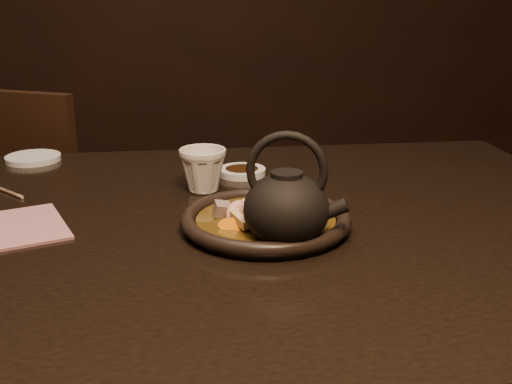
{
  "coord_description": "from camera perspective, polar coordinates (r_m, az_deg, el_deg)",
  "views": [
    {
      "loc": [
        0.1,
        -0.92,
        1.1
      ],
      "look_at": [
        0.21,
        -0.01,
        0.8
      ],
      "focal_mm": 45.0,
      "sensor_mm": 36.0,
      "label": 1
    }
  ],
  "objects": [
    {
      "name": "napkin",
      "position": [
        1.02,
        -21.3,
        -3.09
      ],
      "size": [
        0.21,
        0.21,
        0.0
      ],
      "primitive_type": "cube",
      "rotation": [
        0.0,
        0.0,
        0.36
      ],
      "color": "#9D6063",
      "rests_on": "table"
    },
    {
      "name": "table",
      "position": [
        1.02,
        -12.15,
        -6.95
      ],
      "size": [
        1.6,
        0.9,
        0.75
      ],
      "color": "black",
      "rests_on": "floor"
    },
    {
      "name": "tea_cup",
      "position": [
        1.12,
        -4.74,
        2.09
      ],
      "size": [
        0.1,
        0.1,
        0.08
      ],
      "primitive_type": "imported",
      "rotation": [
        0.0,
        0.0,
        0.33
      ],
      "color": "beige",
      "rests_on": "table"
    },
    {
      "name": "soy_dish",
      "position": [
        1.22,
        -1.27,
        1.83
      ],
      "size": [
        0.09,
        0.09,
        0.01
      ],
      "primitive_type": "cylinder",
      "color": "silver",
      "rests_on": "table"
    },
    {
      "name": "chair",
      "position": [
        1.79,
        -18.32,
        -3.35
      ],
      "size": [
        0.54,
        0.54,
        0.86
      ],
      "rotation": [
        0.0,
        0.0,
        2.71
      ],
      "color": "black",
      "rests_on": "floor"
    },
    {
      "name": "stirfry",
      "position": [
        0.95,
        0.52,
        -2.29
      ],
      "size": [
        0.14,
        0.16,
        0.06
      ],
      "color": "#3E2B0B",
      "rests_on": "plate"
    },
    {
      "name": "saucer_right",
      "position": [
        1.39,
        -19.2,
        2.86
      ],
      "size": [
        0.11,
        0.11,
        0.01
      ],
      "primitive_type": "cylinder",
      "color": "silver",
      "rests_on": "table"
    },
    {
      "name": "plate",
      "position": [
        0.95,
        0.86,
        -2.58
      ],
      "size": [
        0.25,
        0.25,
        0.03
      ],
      "color": "black",
      "rests_on": "table"
    },
    {
      "name": "teapot",
      "position": [
        0.87,
        2.76,
        -1.2
      ],
      "size": [
        0.15,
        0.12,
        0.16
      ],
      "rotation": [
        0.0,
        0.0,
        -0.23
      ],
      "color": "black",
      "rests_on": "table"
    }
  ]
}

